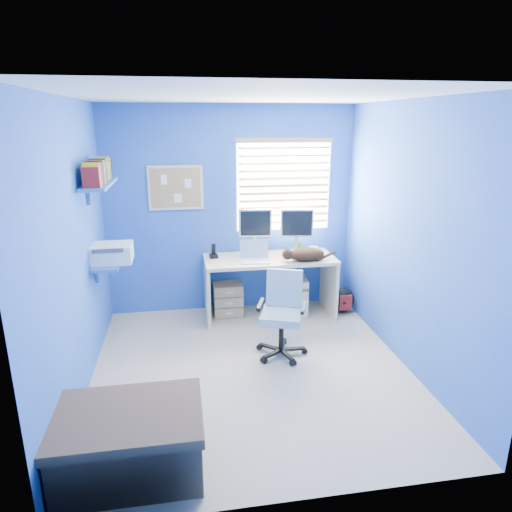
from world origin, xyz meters
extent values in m
cube|color=beige|center=(0.00, 0.00, 0.00)|extent=(3.00, 3.20, 0.00)
cube|color=white|center=(0.00, 0.00, 2.50)|extent=(3.00, 3.20, 0.00)
cube|color=blue|center=(0.00, 1.60, 1.25)|extent=(3.00, 0.01, 2.50)
cube|color=blue|center=(0.00, -1.60, 1.25)|extent=(3.00, 0.01, 2.50)
cube|color=blue|center=(-1.50, 0.00, 1.25)|extent=(0.01, 3.20, 2.50)
cube|color=blue|center=(1.50, 0.00, 1.25)|extent=(0.01, 3.20, 2.50)
cube|color=#C4B087|center=(0.42, 1.26, 0.37)|extent=(1.55, 0.65, 0.74)
cube|color=silver|center=(0.21, 1.12, 0.85)|extent=(0.36, 0.29, 0.22)
cube|color=silver|center=(0.28, 1.52, 1.01)|extent=(0.41, 0.17, 0.54)
cube|color=silver|center=(0.78, 1.44, 1.01)|extent=(0.41, 0.18, 0.54)
cube|color=black|center=(-0.24, 1.36, 0.82)|extent=(0.10, 0.12, 0.17)
imported|color=#2A8422|center=(0.82, 1.47, 0.79)|extent=(0.10, 0.09, 0.10)
cylinder|color=silver|center=(0.99, 1.38, 0.78)|extent=(0.13, 0.13, 0.07)
ellipsoid|color=black|center=(0.81, 1.06, 0.82)|extent=(0.44, 0.24, 0.15)
cube|color=beige|center=(0.80, 1.32, 0.23)|extent=(0.24, 0.46, 0.45)
cube|color=tan|center=(-0.08, 1.36, 0.20)|extent=(0.35, 0.28, 0.41)
cube|color=yellow|center=(0.66, 1.12, 0.12)|extent=(0.03, 0.17, 0.24)
ellipsoid|color=black|center=(1.34, 1.19, 0.16)|extent=(0.30, 0.24, 0.32)
cube|color=brown|center=(-1.01, -1.15, 0.23)|extent=(0.94, 0.67, 0.45)
cylinder|color=black|center=(0.34, 0.25, 0.03)|extent=(0.63, 0.63, 0.06)
cylinder|color=black|center=(0.34, 0.25, 0.22)|extent=(0.06, 0.06, 0.33)
cube|color=#9AA9BE|center=(0.34, 0.25, 0.43)|extent=(0.51, 0.51, 0.08)
cube|color=#9AA9BE|center=(0.41, 0.43, 0.66)|extent=(0.36, 0.18, 0.38)
cube|color=white|center=(0.65, 1.59, 1.55)|extent=(1.15, 0.01, 1.10)
cube|color=tan|center=(0.65, 1.56, 1.55)|extent=(1.10, 0.03, 1.00)
cube|color=#C4B087|center=(-0.65, 1.58, 1.55)|extent=(0.64, 0.02, 0.52)
cube|color=tan|center=(-0.65, 1.57, 1.55)|extent=(0.58, 0.01, 0.46)
cube|color=#3364B0|center=(-1.36, 0.75, 0.92)|extent=(0.26, 0.55, 0.03)
cube|color=silver|center=(-1.32, 0.75, 1.02)|extent=(0.42, 0.34, 0.18)
cube|color=#3364B0|center=(-1.37, 0.75, 1.72)|extent=(0.24, 0.90, 0.03)
cube|color=navy|center=(-1.38, 0.75, 1.84)|extent=(0.15, 0.80, 0.22)
camera|label=1|loc=(-0.60, -3.85, 2.31)|focal=32.00mm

